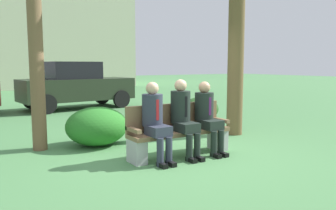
{
  "coord_description": "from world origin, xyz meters",
  "views": [
    {
      "loc": [
        -3.29,
        -4.73,
        1.58
      ],
      "look_at": [
        -0.03,
        0.47,
        0.85
      ],
      "focal_mm": 36.56,
      "sensor_mm": 36.0,
      "label": 1
    }
  ],
  "objects_px": {
    "shrub_near_bench": "(97,126)",
    "seated_man_right": "(207,113)",
    "building_backdrop": "(33,8)",
    "shrub_mid_lawn": "(200,109)",
    "seated_man_middle": "(183,114)",
    "parked_car_far": "(76,85)",
    "park_bench": "(178,131)",
    "seated_man_left": "(155,118)"
  },
  "relations": [
    {
      "from": "seated_man_left",
      "to": "parked_car_far",
      "type": "distance_m",
      "value": 7.46
    },
    {
      "from": "seated_man_right",
      "to": "seated_man_middle",
      "type": "bearing_deg",
      "value": 179.45
    },
    {
      "from": "building_backdrop",
      "to": "seated_man_left",
      "type": "bearing_deg",
      "value": -96.57
    },
    {
      "from": "shrub_near_bench",
      "to": "seated_man_right",
      "type": "bearing_deg",
      "value": -47.1
    },
    {
      "from": "seated_man_left",
      "to": "building_backdrop",
      "type": "bearing_deg",
      "value": 83.43
    },
    {
      "from": "seated_man_right",
      "to": "shrub_mid_lawn",
      "type": "bearing_deg",
      "value": 54.53
    },
    {
      "from": "shrub_mid_lawn",
      "to": "parked_car_far",
      "type": "distance_m",
      "value": 5.01
    },
    {
      "from": "park_bench",
      "to": "seated_man_right",
      "type": "height_order",
      "value": "seated_man_right"
    },
    {
      "from": "seated_man_middle",
      "to": "seated_man_right",
      "type": "height_order",
      "value": "seated_man_middle"
    },
    {
      "from": "shrub_mid_lawn",
      "to": "building_backdrop",
      "type": "distance_m",
      "value": 20.37
    },
    {
      "from": "seated_man_middle",
      "to": "building_backdrop",
      "type": "xyz_separation_m",
      "value": [
        2.04,
        22.51,
        5.03
      ]
    },
    {
      "from": "seated_man_left",
      "to": "shrub_near_bench",
      "type": "height_order",
      "value": "seated_man_left"
    },
    {
      "from": "seated_man_left",
      "to": "shrub_mid_lawn",
      "type": "height_order",
      "value": "seated_man_left"
    },
    {
      "from": "parked_car_far",
      "to": "seated_man_middle",
      "type": "bearing_deg",
      "value": -93.38
    },
    {
      "from": "shrub_mid_lawn",
      "to": "parked_car_far",
      "type": "xyz_separation_m",
      "value": [
        -2.13,
        4.51,
        0.5
      ]
    },
    {
      "from": "seated_man_left",
      "to": "parked_car_far",
      "type": "bearing_deg",
      "value": 82.36
    },
    {
      "from": "park_bench",
      "to": "seated_man_right",
      "type": "relative_size",
      "value": 1.47
    },
    {
      "from": "seated_man_middle",
      "to": "parked_car_far",
      "type": "distance_m",
      "value": 7.4
    },
    {
      "from": "building_backdrop",
      "to": "seated_man_middle",
      "type": "bearing_deg",
      "value": -95.18
    },
    {
      "from": "seated_man_middle",
      "to": "shrub_mid_lawn",
      "type": "bearing_deg",
      "value": 48.25
    },
    {
      "from": "shrub_mid_lawn",
      "to": "parked_car_far",
      "type": "bearing_deg",
      "value": 115.33
    },
    {
      "from": "park_bench",
      "to": "seated_man_middle",
      "type": "relative_size",
      "value": 1.42
    },
    {
      "from": "shrub_mid_lawn",
      "to": "seated_man_right",
      "type": "bearing_deg",
      "value": -125.47
    },
    {
      "from": "seated_man_right",
      "to": "shrub_near_bench",
      "type": "height_order",
      "value": "seated_man_right"
    },
    {
      "from": "seated_man_middle",
      "to": "seated_man_right",
      "type": "distance_m",
      "value": 0.52
    },
    {
      "from": "parked_car_far",
      "to": "building_backdrop",
      "type": "distance_m",
      "value": 15.98
    },
    {
      "from": "shrub_near_bench",
      "to": "shrub_mid_lawn",
      "type": "xyz_separation_m",
      "value": [
        3.53,
        1.3,
        -0.05
      ]
    },
    {
      "from": "parked_car_far",
      "to": "building_backdrop",
      "type": "xyz_separation_m",
      "value": [
        1.6,
        15.12,
        4.93
      ]
    },
    {
      "from": "seated_man_left",
      "to": "building_backdrop",
      "type": "height_order",
      "value": "building_backdrop"
    },
    {
      "from": "seated_man_right",
      "to": "shrub_near_bench",
      "type": "relative_size",
      "value": 1.05
    },
    {
      "from": "seated_man_left",
      "to": "building_backdrop",
      "type": "relative_size",
      "value": 0.1
    },
    {
      "from": "building_backdrop",
      "to": "parked_car_far",
      "type": "bearing_deg",
      "value": -96.05
    },
    {
      "from": "shrub_near_bench",
      "to": "seated_man_left",
      "type": "bearing_deg",
      "value": -75.72
    },
    {
      "from": "park_bench",
      "to": "shrub_mid_lawn",
      "type": "xyz_separation_m",
      "value": [
        2.59,
        2.76,
        -0.09
      ]
    },
    {
      "from": "park_bench",
      "to": "parked_car_far",
      "type": "bearing_deg",
      "value": 86.44
    },
    {
      "from": "park_bench",
      "to": "building_backdrop",
      "type": "xyz_separation_m",
      "value": [
        2.05,
        22.38,
        5.35
      ]
    },
    {
      "from": "building_backdrop",
      "to": "shrub_mid_lawn",
      "type": "bearing_deg",
      "value": -88.45
    },
    {
      "from": "park_bench",
      "to": "seated_man_left",
      "type": "bearing_deg",
      "value": -166.92
    },
    {
      "from": "shrub_near_bench",
      "to": "building_backdrop",
      "type": "distance_m",
      "value": 21.81
    },
    {
      "from": "building_backdrop",
      "to": "park_bench",
      "type": "bearing_deg",
      "value": -95.24
    },
    {
      "from": "shrub_mid_lawn",
      "to": "building_backdrop",
      "type": "xyz_separation_m",
      "value": [
        -0.53,
        19.63,
        5.43
      ]
    },
    {
      "from": "shrub_mid_lawn",
      "to": "building_backdrop",
      "type": "height_order",
      "value": "building_backdrop"
    }
  ]
}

